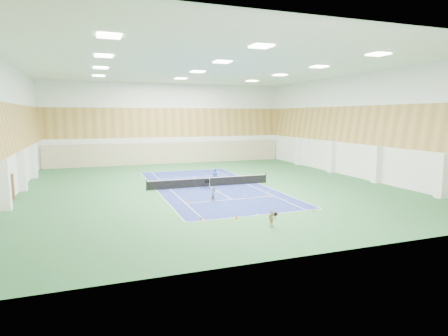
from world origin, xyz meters
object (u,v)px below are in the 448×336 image
Objects in this scene: child_court at (214,194)px; ball_cart at (207,184)px; coach at (215,177)px; tennis_net at (209,181)px; child_apron at (272,218)px.

child_court is 5.35m from ball_cart.
coach is at bearing 68.60° from ball_cart.
tennis_net is 1.05m from coach.
child_apron is (-0.42, -14.79, 0.03)m from tennis_net.
ball_cart is at bearing 66.48° from child_apron.
tennis_net is at bearing 18.84° from coach.
tennis_net is 14.23× the size of ball_cart.
child_court is at bearing -81.38° from ball_cart.
coach is (0.79, 0.60, 0.34)m from tennis_net.
coach is 2.14m from ball_cart.
coach is 1.97× the size of ball_cart.
tennis_net is at bearing 35.49° from child_court.
ball_cart is at bearing -119.81° from tennis_net.
child_court reaches higher than ball_cart.
child_court reaches higher than tennis_net.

